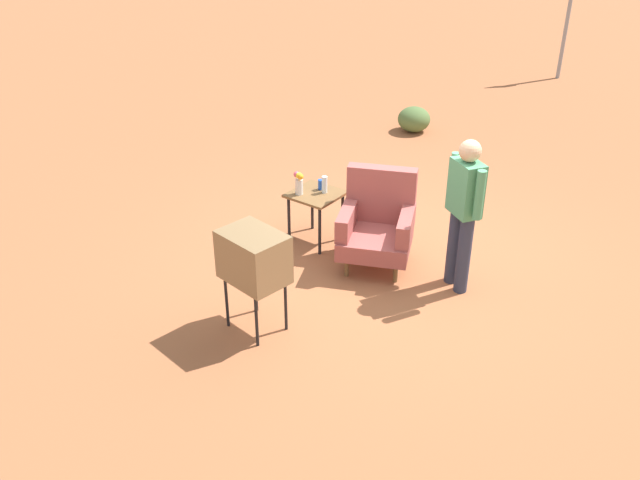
# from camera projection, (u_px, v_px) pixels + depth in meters

# --- Properties ---
(ground_plane) EXTENTS (60.00, 60.00, 0.00)m
(ground_plane) POSITION_uv_depth(u_px,v_px,m) (388.00, 263.00, 7.61)
(ground_plane) COLOR #A05B38
(armchair) EXTENTS (1.01, 1.02, 1.06)m
(armchair) POSITION_uv_depth(u_px,v_px,m) (377.00, 222.00, 7.39)
(armchair) COLOR brown
(armchair) RESTS_ON ground
(side_table) EXTENTS (0.56, 0.56, 0.63)m
(side_table) POSITION_uv_depth(u_px,v_px,m) (316.00, 200.00, 7.80)
(side_table) COLOR black
(side_table) RESTS_ON ground
(tv_on_stand) EXTENTS (0.66, 0.52, 1.03)m
(tv_on_stand) POSITION_uv_depth(u_px,v_px,m) (254.00, 258.00, 6.17)
(tv_on_stand) COLOR black
(tv_on_stand) RESTS_ON ground
(person_standing) EXTENTS (0.49, 0.38, 1.64)m
(person_standing) POSITION_uv_depth(u_px,v_px,m) (464.00, 206.00, 6.74)
(person_standing) COLOR #2D3347
(person_standing) RESTS_ON ground
(road_sign) EXTENTS (0.33, 0.33, 2.44)m
(road_sign) POSITION_uv_depth(u_px,v_px,m) (569.00, 10.00, 13.62)
(road_sign) COLOR gray
(road_sign) RESTS_ON ground
(soda_can_blue) EXTENTS (0.07, 0.07, 0.12)m
(soda_can_blue) POSITION_uv_depth(u_px,v_px,m) (321.00, 185.00, 7.81)
(soda_can_blue) COLOR blue
(soda_can_blue) RESTS_ON side_table
(bottle_short_clear) EXTENTS (0.06, 0.06, 0.20)m
(bottle_short_clear) POSITION_uv_depth(u_px,v_px,m) (325.00, 185.00, 7.72)
(bottle_short_clear) COLOR silver
(bottle_short_clear) RESTS_ON side_table
(flower_vase) EXTENTS (0.14, 0.10, 0.27)m
(flower_vase) POSITION_uv_depth(u_px,v_px,m) (299.00, 182.00, 7.66)
(flower_vase) COLOR silver
(flower_vase) RESTS_ON side_table
(shrub_near) EXTENTS (0.54, 0.54, 0.42)m
(shrub_near) POSITION_uv_depth(u_px,v_px,m) (414.00, 119.00, 11.31)
(shrub_near) COLOR #516B38
(shrub_near) RESTS_ON ground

